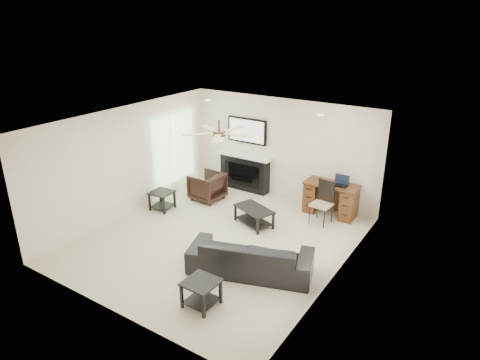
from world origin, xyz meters
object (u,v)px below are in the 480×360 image
Objects in this scene: armchair at (207,186)px; coffee_table at (254,216)px; fireplace_unit at (244,155)px; desk at (331,199)px; sofa at (251,256)px.

coffee_table is (1.70, -0.55, -0.14)m from armchair.
armchair is 0.40× the size of fireplace_unit.
coffee_table is at bearing 74.88° from armchair.
coffee_table is 1.87m from desk.
sofa is at bearing -55.89° from fireplace_unit.
desk is (2.90, 0.87, 0.04)m from armchair.
fireplace_unit reaches higher than sofa.
sofa is 2.46× the size of coffee_table.
armchair reaches higher than sofa.
desk is (1.20, 1.42, 0.18)m from coffee_table.
sofa is at bearing -95.71° from desk.
armchair is at bearing -176.81° from coffee_table.
armchair is 1.79m from coffee_table.
fireplace_unit reaches higher than armchair.
armchair is 1.29m from fireplace_unit.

